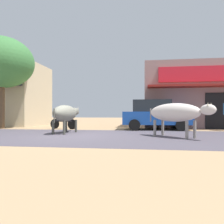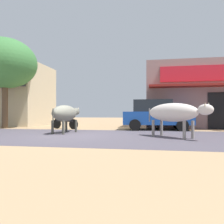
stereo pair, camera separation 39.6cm
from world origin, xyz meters
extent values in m
plane|color=tan|center=(0.00, 0.00, 0.00)|extent=(80.00, 80.00, 0.00)
cube|color=#4E4752|center=(0.00, 0.00, 0.00)|extent=(72.00, 6.18, 0.00)
cube|color=#C4B28E|center=(-8.45, 7.03, 2.31)|extent=(7.29, 4.42, 4.61)
cube|color=gray|center=(6.98, 7.03, 2.05)|extent=(8.04, 4.42, 4.11)
cube|color=red|center=(6.98, 4.76, 3.20)|extent=(6.43, 0.10, 0.90)
cube|color=maroon|center=(6.98, 4.37, 2.46)|extent=(7.71, 0.90, 0.12)
cube|color=black|center=(6.98, 4.79, 1.05)|extent=(1.10, 0.06, 2.10)
cylinder|color=brown|center=(-5.56, 3.56, 1.37)|extent=(0.36, 0.36, 2.75)
ellipsoid|color=#3A763A|center=(-5.56, 3.56, 3.98)|extent=(3.79, 3.79, 3.03)
cube|color=#19469B|center=(3.60, 3.90, 0.65)|extent=(3.71, 1.88, 0.70)
cube|color=#1E2328|center=(3.32, 3.89, 1.32)|extent=(2.05, 1.70, 0.64)
cylinder|color=black|center=(4.77, 4.82, 0.30)|extent=(0.60, 0.19, 0.60)
cylinder|color=black|center=(4.81, 3.02, 0.30)|extent=(0.60, 0.19, 0.60)
cylinder|color=black|center=(2.39, 4.77, 0.30)|extent=(0.60, 0.19, 0.60)
cylinder|color=black|center=(2.43, 2.97, 0.30)|extent=(0.60, 0.19, 0.60)
cylinder|color=black|center=(-1.13, 3.49, 0.29)|extent=(0.58, 0.22, 0.57)
cylinder|color=black|center=(-2.29, 3.79, 0.29)|extent=(0.58, 0.22, 0.57)
cylinder|color=black|center=(-1.71, 3.64, 0.47)|extent=(1.19, 0.40, 0.10)
ellipsoid|color=black|center=(-1.66, 3.63, 0.69)|extent=(0.60, 0.37, 0.28)
cylinder|color=black|center=(-1.19, 3.51, 0.74)|extent=(0.06, 0.06, 0.60)
ellipsoid|color=slate|center=(-0.64, 1.01, 0.91)|extent=(0.91, 2.04, 0.74)
ellipsoid|color=slate|center=(-0.53, 2.24, 1.00)|extent=(0.33, 0.58, 0.36)
cone|color=beige|center=(-0.62, 2.30, 1.18)|extent=(0.06, 0.06, 0.12)
cone|color=beige|center=(-0.42, 2.28, 1.18)|extent=(0.06, 0.06, 0.12)
cylinder|color=#47463D|center=(-0.84, 1.67, 0.30)|extent=(0.11, 0.11, 0.60)
cylinder|color=#47463D|center=(-0.32, 1.62, 0.30)|extent=(0.11, 0.11, 0.60)
cylinder|color=#47463D|center=(-0.95, 0.39, 0.30)|extent=(0.11, 0.11, 0.60)
cylinder|color=#47463D|center=(-0.44, 0.34, 0.30)|extent=(0.11, 0.11, 0.60)
cylinder|color=#47463D|center=(-0.73, -0.03, 0.81)|extent=(0.05, 0.05, 0.59)
ellipsoid|color=silver|center=(4.04, -0.01, 0.94)|extent=(2.09, 2.07, 0.70)
ellipsoid|color=silver|center=(5.02, -0.97, 1.03)|extent=(0.60, 0.59, 0.36)
cone|color=beige|center=(5.12, -0.94, 1.21)|extent=(0.06, 0.06, 0.12)
cone|color=beige|center=(4.98, -1.08, 1.21)|extent=(0.06, 0.06, 0.12)
cylinder|color=gray|center=(4.73, -0.35, 0.32)|extent=(0.11, 0.11, 0.64)
cylinder|color=gray|center=(4.39, -0.69, 0.32)|extent=(0.11, 0.11, 0.64)
cylinder|color=gray|center=(3.68, 0.68, 0.32)|extent=(0.11, 0.11, 0.64)
cylinder|color=gray|center=(3.34, 0.33, 0.32)|extent=(0.11, 0.11, 0.64)
cylinder|color=gray|center=(3.20, 0.81, 0.84)|extent=(0.05, 0.05, 0.56)
camera|label=1|loc=(2.92, -8.71, 0.90)|focal=35.71mm
camera|label=2|loc=(3.31, -8.65, 0.90)|focal=35.71mm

